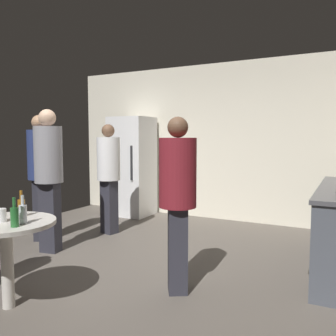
% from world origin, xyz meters
% --- Properties ---
extents(ground_plane, '(5.20, 5.20, 0.10)m').
position_xyz_m(ground_plane, '(0.00, 0.00, -0.05)').
color(ground_plane, '#5B544C').
extents(wall_back, '(5.32, 0.06, 2.70)m').
position_xyz_m(wall_back, '(0.00, 2.63, 1.35)').
color(wall_back, silver).
rests_on(wall_back, ground_plane).
extents(refrigerator, '(0.70, 0.68, 1.80)m').
position_xyz_m(refrigerator, '(-1.32, 2.20, 0.90)').
color(refrigerator, white).
rests_on(refrigerator, ground_plane).
extents(foreground_table, '(0.80, 0.80, 0.73)m').
position_xyz_m(foreground_table, '(-0.25, -1.32, 0.63)').
color(foreground_table, beige).
rests_on(foreground_table, ground_plane).
extents(beer_bottle_amber, '(0.06, 0.06, 0.23)m').
position_xyz_m(beer_bottle_amber, '(-0.28, -1.13, 0.82)').
color(beer_bottle_amber, '#8C5919').
rests_on(beer_bottle_amber, foreground_table).
extents(beer_bottle_green, '(0.06, 0.06, 0.23)m').
position_xyz_m(beer_bottle_green, '(-0.03, -1.41, 0.82)').
color(beer_bottle_green, '#26662D').
rests_on(beer_bottle_green, foreground_table).
extents(beer_bottle_clear, '(0.06, 0.06, 0.23)m').
position_xyz_m(beer_bottle_clear, '(-0.05, -1.31, 0.82)').
color(beer_bottle_clear, silver).
rests_on(beer_bottle_clear, foreground_table).
extents(plastic_cup_white, '(0.08, 0.08, 0.11)m').
position_xyz_m(plastic_cup_white, '(-0.26, -1.35, 0.79)').
color(plastic_cup_white, white).
rests_on(plastic_cup_white, foreground_table).
extents(person_in_gray_shirt, '(0.40, 0.40, 1.77)m').
position_xyz_m(person_in_gray_shirt, '(-1.04, -0.08, 1.04)').
color(person_in_gray_shirt, '#2D2D38').
rests_on(person_in_gray_shirt, ground_plane).
extents(person_in_navy_shirt, '(0.48, 0.48, 1.73)m').
position_xyz_m(person_in_navy_shirt, '(-1.53, 0.24, 1.02)').
color(person_in_navy_shirt, '#2D2D38').
rests_on(person_in_navy_shirt, ground_plane).
extents(person_in_maroon_shirt, '(0.47, 0.47, 1.61)m').
position_xyz_m(person_in_maroon_shirt, '(0.88, -0.38, 0.94)').
color(person_in_maroon_shirt, '#2D2D38').
rests_on(person_in_maroon_shirt, ground_plane).
extents(person_in_white_shirt, '(0.41, 0.41, 1.62)m').
position_xyz_m(person_in_white_shirt, '(-0.91, 0.96, 0.95)').
color(person_in_white_shirt, '#2D2D38').
rests_on(person_in_white_shirt, ground_plane).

